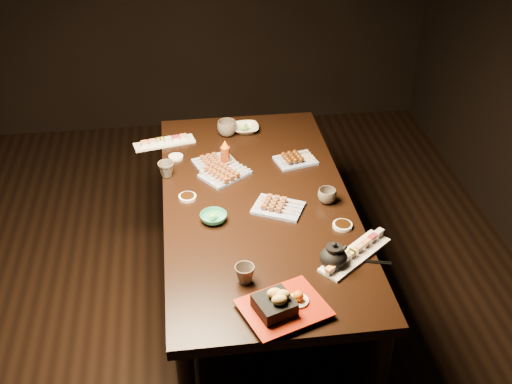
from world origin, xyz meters
TOP-DOWN VIEW (x-y plane):
  - ground at (0.00, 0.00)m, footprint 5.00×5.00m
  - dining_table at (0.35, 0.20)m, footprint 1.35×1.98m
  - sushi_platter_near at (0.71, -0.26)m, footprint 0.36×0.32m
  - sushi_platter_far at (-0.08, 0.83)m, footprint 0.35×0.16m
  - yakitori_plate_center at (0.22, 0.46)m, footprint 0.29×0.27m
  - yakitori_plate_right at (0.44, 0.12)m, footprint 0.28×0.25m
  - yakitori_plate_left at (0.18, 0.58)m, footprint 0.24×0.21m
  - tsukune_plate at (0.60, 0.54)m, footprint 0.24×0.19m
  - edamame_bowl_green at (0.13, 0.07)m, footprint 0.13×0.13m
  - edamame_bowl_cream at (0.38, 0.91)m, footprint 0.15×0.15m
  - tempura_tray at (0.35, -0.55)m, footprint 0.38×0.34m
  - teacup_near_left at (0.23, -0.36)m, footprint 0.11×0.11m
  - teacup_mid_right at (0.68, 0.15)m, footprint 0.12×0.12m
  - teacup_far_left at (-0.07, 0.49)m, footprint 0.11×0.11m
  - teacup_far_right at (0.27, 0.88)m, footprint 0.15×0.15m
  - teapot at (0.60, -0.31)m, footprint 0.19×0.19m
  - condiment_bottle at (0.23, 0.55)m, footprint 0.07×0.07m
  - sauce_dish_west at (0.02, 0.27)m, footprint 0.09×0.09m
  - sauce_dish_east at (0.67, 0.55)m, footprint 0.11×0.11m
  - sauce_dish_se at (0.71, -0.05)m, footprint 0.10×0.10m
  - sauce_dish_nw at (-0.02, 0.66)m, footprint 0.09×0.09m
  - chopsticks_near at (0.39, -0.56)m, footprint 0.14×0.21m
  - chopsticks_se at (0.76, -0.31)m, footprint 0.19×0.07m

SIDE VIEW (x-z plane):
  - ground at x=0.00m, z-range 0.00..0.00m
  - dining_table at x=0.35m, z-range 0.00..0.75m
  - chopsticks_se at x=0.76m, z-range 0.75..0.76m
  - chopsticks_near at x=0.39m, z-range 0.75..0.76m
  - sauce_dish_nw at x=-0.02m, z-range 0.75..0.76m
  - sauce_dish_east at x=0.67m, z-range 0.75..0.76m
  - sauce_dish_west at x=0.02m, z-range 0.75..0.77m
  - sauce_dish_se at x=0.71m, z-range 0.75..0.77m
  - edamame_bowl_cream at x=0.38m, z-range 0.75..0.79m
  - edamame_bowl_green at x=0.13m, z-range 0.75..0.79m
  - sushi_platter_far at x=-0.08m, z-range 0.75..0.79m
  - sushi_platter_near at x=0.71m, z-range 0.75..0.80m
  - tsukune_plate at x=0.60m, z-range 0.75..0.80m
  - yakitori_plate_left at x=0.18m, z-range 0.75..0.80m
  - yakitori_plate_right at x=0.44m, z-range 0.75..0.81m
  - yakitori_plate_center at x=0.22m, z-range 0.75..0.81m
  - teacup_mid_right at x=0.68m, z-range 0.75..0.82m
  - teacup_near_left at x=0.23m, z-range 0.75..0.83m
  - teacup_far_left at x=-0.07m, z-range 0.75..0.83m
  - teacup_far_right at x=0.27m, z-range 0.75..0.84m
  - tempura_tray at x=0.35m, z-range 0.75..0.87m
  - teapot at x=0.60m, z-range 0.75..0.87m
  - condiment_bottle at x=0.23m, z-range 0.75..0.90m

